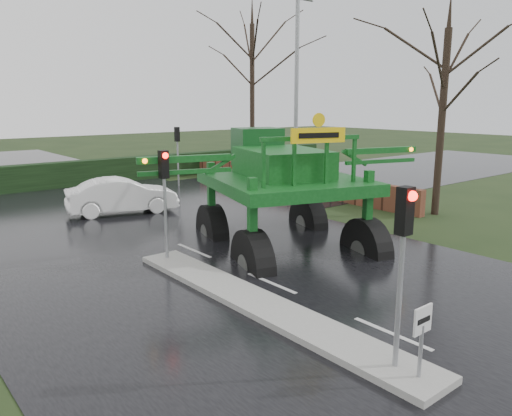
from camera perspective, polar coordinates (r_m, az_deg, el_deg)
ground at (r=11.56m, az=15.24°, el=-13.77°), size 140.00×140.00×0.00m
road_main at (r=18.75m, az=-10.38°, el=-3.48°), size 14.00×80.00×0.02m
road_cross at (r=24.05m, az=-17.33°, el=-0.41°), size 80.00×12.00×0.02m
median_island at (r=12.51m, az=0.22°, el=-10.86°), size 1.20×10.00×0.16m
hedge_row at (r=31.40m, az=-22.95°, el=3.36°), size 44.00×0.90×1.50m
brick_wall at (r=29.40m, az=1.89°, el=3.48°), size 0.40×20.00×1.20m
keep_left_sign at (r=9.38m, az=18.45°, el=-13.11°), size 0.50×0.07×1.35m
traffic_signal_near at (r=9.12m, az=16.48°, el=-3.46°), size 0.26×0.33×3.52m
traffic_signal_mid at (r=15.44m, az=-10.43°, el=3.03°), size 0.26×0.33×3.52m
traffic_signal_far at (r=30.09m, az=-8.99°, el=7.36°), size 0.26×0.33×3.52m
street_light_right at (r=24.58m, az=4.13°, el=14.40°), size 3.85×0.30×10.00m
tree_right_near at (r=23.38m, az=20.64°, el=11.86°), size 5.60×5.60×9.64m
tree_right_far at (r=34.55m, az=-0.44°, el=14.56°), size 7.00×7.00×12.05m
crop_sprayer at (r=15.04m, az=-0.82°, el=3.54°), size 9.96×7.54×5.78m
white_sedan at (r=23.44m, az=-14.95°, el=-0.60°), size 5.12×2.89×1.60m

